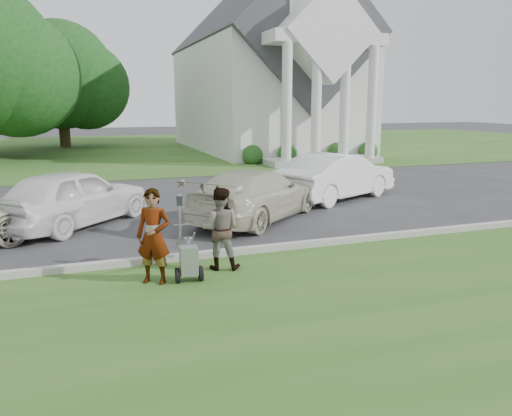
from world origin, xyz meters
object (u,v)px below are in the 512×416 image
striping_cart (189,261)px  car_b (73,197)px  person_left (154,237)px  person_right (220,229)px  tree_back (60,80)px  parking_meter_near (180,223)px  car_c (256,195)px  car_d (337,176)px  church (266,60)px

striping_cart → car_b: bearing=114.1°
person_left → car_b: bearing=135.1°
person_right → tree_back: bearing=-64.2°
person_left → tree_back: bearing=123.8°
tree_back → person_right: size_ratio=6.07×
person_left → car_b: size_ratio=0.38×
striping_cart → parking_meter_near: parking_meter_near is taller
tree_back → person_right: bearing=-83.8°
person_left → striping_cart: bearing=16.7°
car_c → car_d: 4.06m
tree_back → car_d: tree_back is taller
tree_back → person_right: 30.62m
striping_cart → person_left: (-0.58, 0.14, 0.47)m
person_left → car_d: person_left is taller
church → car_b: size_ratio=5.39×
church → person_left: size_ratio=14.24×
striping_cart → parking_meter_near: 0.91m
striping_cart → person_left: bearing=170.2°
church → person_left: church is taller
car_b → car_d: bearing=-128.7°
car_d → person_right: bearing=109.9°
tree_back → parking_meter_near: bearing=-85.1°
car_b → striping_cart: bearing=154.8°
person_left → parking_meter_near: (0.58, 0.59, 0.08)m
church → car_d: 18.85m
person_right → car_d: 7.97m
striping_cart → car_d: bearing=47.8°
person_left → car_d: (6.91, 6.02, -0.08)m
church → person_right: (-9.71, -23.31, -5.15)m
car_c → car_d: car_d is taller
car_d → parking_meter_near: bearing=105.3°
person_right → car_d: bearing=-115.2°
person_right → car_c: bearing=-99.4°
parking_meter_near → striping_cart: bearing=-90.2°
striping_cart → person_right: bearing=38.3°
church → parking_meter_near: bearing=-114.3°
tree_back → striping_cart: size_ratio=9.92×
car_c → church: bearing=-62.6°
parking_meter_near → car_b: car_b is taller
person_left → person_right: 1.35m
church → striping_cart: size_ratio=24.87×
person_left → car_b: 5.18m
striping_cart → tree_back: bearing=98.3°
parking_meter_near → car_c: size_ratio=0.30×
parking_meter_near → car_c: bearing=51.5°
car_d → car_b: bearing=71.7°
person_right → church: bearing=-93.1°
car_d → person_left: bearing=105.7°
striping_cart → person_right: size_ratio=0.61×
tree_back → person_left: 30.86m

